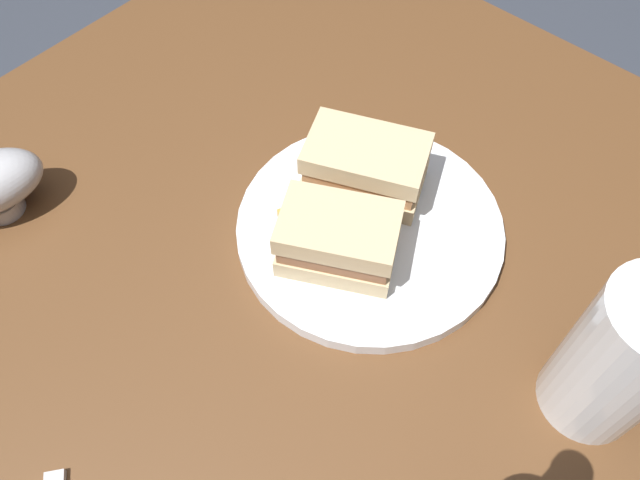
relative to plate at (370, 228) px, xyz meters
name	(u,v)px	position (x,y,z in m)	size (l,w,h in m)	color
ground_plane	(294,470)	(0.11, -0.04, -0.73)	(6.00, 6.00, 0.00)	#333842
dining_table	(285,406)	(0.11, -0.04, -0.37)	(1.02, 0.90, 0.72)	brown
plate	(370,228)	(0.00, 0.00, 0.00)	(0.27, 0.27, 0.02)	white
sandwich_half_left	(365,166)	(-0.03, -0.04, 0.04)	(0.12, 0.14, 0.06)	#CCB284
sandwich_half_right	(338,239)	(0.05, 0.00, 0.04)	(0.11, 0.13, 0.06)	#CCB284
potato_wedge_front	(294,225)	(0.06, -0.05, 0.02)	(0.04, 0.02, 0.01)	gold
potato_wedge_middle	(341,210)	(0.01, -0.03, 0.02)	(0.06, 0.02, 0.02)	#AD702D
potato_wedge_back	(331,237)	(0.04, -0.02, 0.02)	(0.05, 0.02, 0.02)	gold
potato_wedge_left_edge	(345,183)	(-0.02, -0.05, 0.02)	(0.04, 0.02, 0.02)	#AD702D
potato_wedge_right_edge	(321,217)	(0.03, -0.04, 0.02)	(0.04, 0.02, 0.02)	#AD702D
pint_glass	(615,366)	(0.01, 0.25, 0.06)	(0.08, 0.08, 0.16)	white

